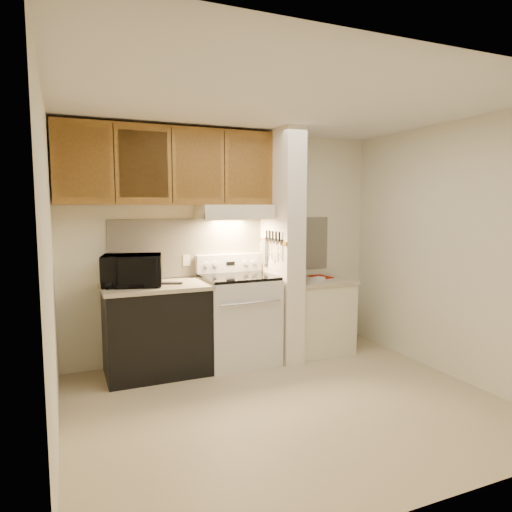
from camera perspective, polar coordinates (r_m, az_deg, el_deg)
floor at (r=4.12m, az=3.90°, el=-17.95°), size 3.60×3.60×0.00m
ceiling at (r=3.84m, az=4.20°, el=18.47°), size 3.60×3.60×0.00m
wall_back at (r=5.15m, az=-3.60°, el=1.40°), size 3.60×2.50×0.02m
wall_left at (r=3.37m, az=-24.37°, el=-1.78°), size 0.02×3.00×2.50m
wall_right at (r=4.87m, az=23.24°, el=0.61°), size 0.02×3.00×2.50m
backsplash at (r=5.14m, az=-3.56°, el=1.23°), size 2.60×0.02×0.63m
range_body at (r=4.96m, az=-2.19°, el=-8.04°), size 0.76×0.65×0.92m
oven_window at (r=4.67m, az=-0.78°, el=-8.45°), size 0.50×0.01×0.30m
oven_handle at (r=4.58m, az=-0.61°, el=-5.91°), size 0.65×0.02×0.02m
cooktop at (r=4.87m, az=-2.21°, el=-2.61°), size 0.74×0.64×0.03m
range_backguard at (r=5.12m, az=-3.36°, el=-0.88°), size 0.76×0.08×0.20m
range_display at (r=5.08m, az=-3.20°, el=-0.94°), size 0.10×0.01×0.04m
range_knob_left_outer at (r=4.99m, az=-6.22°, el=-1.10°), size 0.05×0.02×0.05m
range_knob_left_inner at (r=5.02m, az=-5.12°, el=-1.04°), size 0.05×0.02×0.05m
range_knob_right_inner at (r=5.14m, az=-1.30°, el=-0.84°), size 0.05×0.02×0.05m
range_knob_right_outer at (r=5.18m, az=-0.28°, el=-0.79°), size 0.05×0.02×0.05m
dishwasher_front at (r=4.75m, az=-12.33°, el=-9.16°), size 1.00×0.63×0.87m
left_countertop at (r=4.65m, az=-12.46°, el=-3.75°), size 1.04×0.67×0.04m
spoon_rest at (r=4.65m, az=-10.60°, el=-3.36°), size 0.24×0.15×0.02m
teal_jar at (r=4.80m, az=-17.08°, el=-2.66°), size 0.12×0.12×0.11m
outlet at (r=5.00m, az=-8.68°, el=-0.53°), size 0.08×0.01×0.12m
microwave at (r=4.59m, az=-15.23°, el=-1.74°), size 0.62×0.49×0.31m
partition_pillar at (r=5.03m, az=3.23°, el=1.29°), size 0.22×0.70×2.50m
pillar_trim at (r=4.97m, az=2.03°, el=1.81°), size 0.01×0.70×0.04m
knife_strip at (r=4.93m, az=2.22°, el=2.00°), size 0.02×0.42×0.04m
knife_blade_a at (r=4.77m, az=2.97°, el=0.66°), size 0.01×0.03×0.16m
knife_handle_a at (r=4.77m, az=2.94°, el=2.46°), size 0.02×0.02×0.10m
knife_blade_b at (r=4.86m, az=2.46°, el=0.64°), size 0.01×0.04×0.18m
knife_handle_b at (r=4.84m, az=2.53°, el=2.52°), size 0.02×0.02×0.10m
knife_blade_c at (r=4.93m, az=2.08°, el=0.61°), size 0.01×0.04×0.20m
knife_handle_c at (r=4.91m, az=2.12°, el=2.58°), size 0.02×0.02×0.10m
knife_blade_d at (r=5.00m, az=1.69°, el=0.92°), size 0.01×0.04×0.16m
knife_handle_d at (r=4.98m, az=1.74°, el=2.63°), size 0.02×0.02×0.10m
knife_blade_e at (r=5.08m, az=1.30°, el=0.89°), size 0.01×0.04×0.18m
knife_handle_e at (r=5.06m, az=1.35°, el=2.69°), size 0.02×0.02×0.10m
oven_mitt at (r=5.13m, az=1.06°, el=0.54°), size 0.03×0.11×0.26m
right_cab_base at (r=5.39m, az=7.60°, el=-7.54°), size 0.70×0.60×0.81m
right_countertop at (r=5.30m, az=7.66°, el=-3.08°), size 0.74×0.64×0.04m
red_folder at (r=5.43m, az=8.03°, el=-2.59°), size 0.22×0.29×0.01m
white_box at (r=5.18m, az=7.76°, el=-2.85°), size 0.17×0.14×0.04m
range_hood at (r=4.93m, az=-2.77°, el=5.55°), size 0.78×0.44×0.15m
hood_lip at (r=4.73m, az=-1.88°, el=4.98°), size 0.78×0.04×0.06m
upper_cabinets at (r=4.79m, az=-10.90°, el=10.93°), size 2.18×0.33×0.77m
cab_door_a at (r=4.52m, az=-20.81°, el=10.91°), size 0.46×0.01×0.63m
cab_gap_a at (r=4.54m, az=-17.31°, el=11.02°), size 0.01×0.01×0.73m
cab_door_b at (r=4.58m, az=-13.86°, el=11.08°), size 0.46×0.01×0.63m
cab_gap_b at (r=4.63m, az=-10.47°, el=11.10°), size 0.01×0.01×0.73m
cab_door_c at (r=4.70m, az=-7.17°, el=11.08°), size 0.46×0.01×0.63m
cab_gap_c at (r=4.78m, az=-3.97°, el=11.04°), size 0.01×0.01×0.73m
cab_door_d at (r=4.88m, az=-0.89°, el=10.96°), size 0.46×0.01×0.63m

